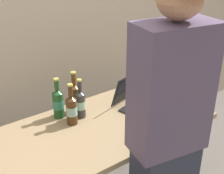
{
  "coord_description": "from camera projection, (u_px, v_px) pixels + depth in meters",
  "views": [
    {
      "loc": [
        -0.97,
        -1.41,
        1.83
      ],
      "look_at": [
        0.09,
        0.0,
        0.98
      ],
      "focal_mm": 48.71,
      "sensor_mm": 36.0,
      "label": 1
    }
  ],
  "objects": [
    {
      "name": "person_figure",
      "position": [
        167.0,
        136.0,
        1.57
      ],
      "size": [
        0.42,
        0.33,
        1.77
      ],
      "color": "#2D3347",
      "rests_on": "ground"
    },
    {
      "name": "beer_bottle_brown",
      "position": [
        58.0,
        103.0,
        2.06
      ],
      "size": [
        0.07,
        0.07,
        0.29
      ],
      "color": "#1E5123",
      "rests_on": "desk"
    },
    {
      "name": "beer_bottle_dark",
      "position": [
        80.0,
        103.0,
        2.06
      ],
      "size": [
        0.07,
        0.07,
        0.28
      ],
      "color": "#333333",
      "rests_on": "desk"
    },
    {
      "name": "desk",
      "position": [
        102.0,
        136.0,
        2.06
      ],
      "size": [
        1.48,
        0.75,
        0.73
      ],
      "color": "#9E8460",
      "rests_on": "ground"
    },
    {
      "name": "beer_bottle_green",
      "position": [
        72.0,
        109.0,
        1.98
      ],
      "size": [
        0.07,
        0.07,
        0.29
      ],
      "color": "#472B14",
      "rests_on": "desk"
    },
    {
      "name": "laptop",
      "position": [
        137.0,
        98.0,
        2.23
      ],
      "size": [
        0.38,
        0.36,
        0.24
      ],
      "color": "black",
      "rests_on": "desk"
    },
    {
      "name": "beer_bottle_amber",
      "position": [
        75.0,
        97.0,
        2.13
      ],
      "size": [
        0.07,
        0.07,
        0.31
      ],
      "color": "brown",
      "rests_on": "desk"
    },
    {
      "name": "back_wall",
      "position": [
        47.0,
        20.0,
        2.28
      ],
      "size": [
        6.0,
        0.1,
        2.6
      ],
      "primitive_type": "cube",
      "color": "tan",
      "rests_on": "ground"
    }
  ]
}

